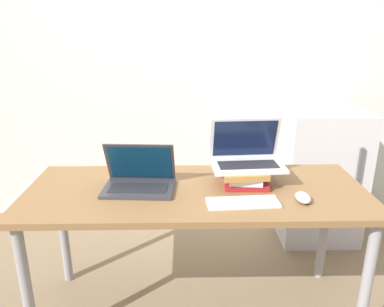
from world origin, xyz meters
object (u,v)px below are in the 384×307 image
at_px(book_stack, 244,175).
at_px(mouse, 303,198).
at_px(wireless_keyboard, 243,202).
at_px(laptop_on_books, 247,156).
at_px(mini_fridge, 317,172).
at_px(laptop_left, 139,180).

height_order(book_stack, mouse, book_stack).
bearing_deg(wireless_keyboard, mouse, 4.32).
distance_m(laptop_on_books, mini_fridge, 1.03).
bearing_deg(book_stack, wireless_keyboard, -98.92).
height_order(wireless_keyboard, mouse, mouse).
distance_m(book_stack, wireless_keyboard, 0.23).
bearing_deg(wireless_keyboard, mini_fridge, 54.97).
bearing_deg(book_stack, laptop_on_books, 61.61).
bearing_deg(laptop_on_books, mini_fridge, 48.73).
distance_m(wireless_keyboard, mini_fridge, 1.21).
distance_m(laptop_left, mouse, 0.76).
xyz_separation_m(book_stack, wireless_keyboard, (-0.04, -0.22, -0.04)).
bearing_deg(wireless_keyboard, laptop_on_books, 78.74).
height_order(laptop_left, mouse, laptop_left).
bearing_deg(mini_fridge, mouse, -113.30).
bearing_deg(wireless_keyboard, laptop_left, 159.41).
distance_m(book_stack, mini_fridge, 1.03).
distance_m(book_stack, laptop_on_books, 0.09).
bearing_deg(laptop_left, laptop_on_books, 8.23).
relative_size(laptop_on_books, mini_fridge, 0.40).
xyz_separation_m(book_stack, mini_fridge, (0.64, 0.75, -0.29)).
bearing_deg(wireless_keyboard, book_stack, 81.08).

